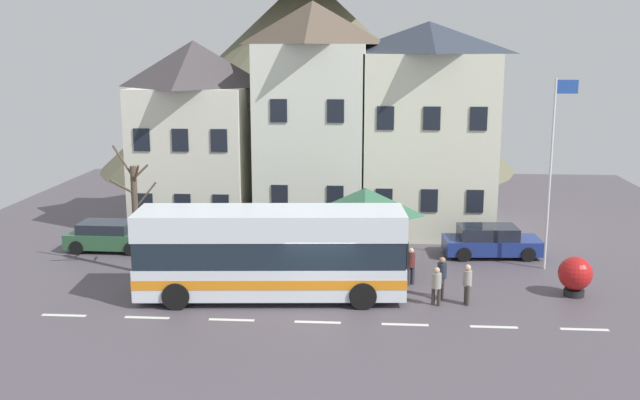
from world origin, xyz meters
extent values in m
cube|color=#514951|center=(0.00, 0.00, -0.03)|extent=(40.00, 60.00, 0.06)
cube|color=silver|center=(-9.00, -1.69, 0.00)|extent=(1.60, 0.20, 0.01)
cube|color=silver|center=(-6.00, -1.69, 0.00)|extent=(1.60, 0.20, 0.01)
cube|color=silver|center=(-3.00, -1.69, 0.00)|extent=(1.60, 0.20, 0.01)
cube|color=silver|center=(0.00, -1.69, 0.00)|extent=(1.60, 0.20, 0.01)
cube|color=silver|center=(3.00, -1.69, 0.00)|extent=(1.60, 0.20, 0.01)
cube|color=silver|center=(6.00, -1.69, 0.00)|extent=(1.60, 0.20, 0.01)
cube|color=silver|center=(9.00, -1.69, 0.00)|extent=(1.60, 0.20, 0.01)
cube|color=silver|center=(-7.46, 12.13, 3.67)|extent=(5.68, 6.26, 7.33)
pyramid|color=#413B3F|center=(-7.46, 12.13, 8.51)|extent=(5.68, 6.26, 2.35)
cube|color=black|center=(-9.35, 8.97, 1.75)|extent=(0.80, 0.06, 1.10)
cube|color=black|center=(-7.46, 8.97, 1.75)|extent=(0.80, 0.06, 1.10)
cube|color=black|center=(-5.56, 8.97, 1.75)|extent=(0.80, 0.06, 1.10)
cube|color=black|center=(-9.35, 8.97, 4.94)|extent=(0.80, 0.06, 1.10)
cube|color=black|center=(-7.46, 8.97, 4.94)|extent=(0.80, 0.06, 1.10)
cube|color=black|center=(-5.56, 8.97, 4.94)|extent=(0.80, 0.06, 1.10)
cube|color=silver|center=(-1.32, 12.16, 4.74)|extent=(5.39, 6.32, 9.47)
pyramid|color=brown|center=(-1.32, 12.16, 10.54)|extent=(5.39, 6.32, 2.15)
cube|color=black|center=(-2.66, 8.97, 2.26)|extent=(0.80, 0.06, 1.10)
cube|color=black|center=(0.03, 8.97, 2.26)|extent=(0.80, 0.06, 1.10)
cube|color=black|center=(-2.66, 8.97, 6.38)|extent=(0.80, 0.06, 1.10)
cube|color=black|center=(0.03, 8.97, 6.38)|extent=(0.80, 0.06, 1.10)
cube|color=silver|center=(4.52, 12.36, 4.50)|extent=(6.46, 6.72, 9.01)
pyramid|color=#2D3541|center=(4.52, 12.36, 9.81)|extent=(6.46, 6.72, 1.59)
cube|color=black|center=(2.37, 8.97, 2.15)|extent=(0.80, 0.06, 1.10)
cube|color=black|center=(4.52, 8.97, 2.15)|extent=(0.80, 0.06, 1.10)
cube|color=black|center=(6.68, 8.97, 2.15)|extent=(0.80, 0.06, 1.10)
cube|color=black|center=(2.37, 8.97, 6.07)|extent=(0.80, 0.06, 1.10)
cube|color=black|center=(4.52, 8.97, 6.07)|extent=(0.80, 0.06, 1.10)
cube|color=black|center=(6.68, 8.97, 6.07)|extent=(0.80, 0.06, 1.10)
cone|color=#615F48|center=(-3.52, 33.66, 7.55)|extent=(32.86, 32.86, 15.10)
cube|color=silver|center=(-1.93, 0.70, 0.85)|extent=(10.09, 3.33, 1.20)
cube|color=orange|center=(-1.93, 0.70, 0.91)|extent=(10.11, 3.35, 0.36)
cube|color=#19232D|center=(-1.93, 0.70, 1.95)|extent=(9.98, 3.28, 1.01)
cube|color=silver|center=(-1.93, 0.70, 2.93)|extent=(10.09, 3.33, 0.95)
cube|color=#19232D|center=(3.03, 1.09, 1.95)|extent=(0.23, 2.14, 0.97)
cylinder|color=black|center=(1.33, 2.19, 0.50)|extent=(1.02, 0.36, 1.00)
cylinder|color=black|center=(1.53, -0.26, 0.50)|extent=(1.02, 0.36, 1.00)
cylinder|color=black|center=(-5.39, 1.66, 0.50)|extent=(1.02, 0.36, 1.00)
cylinder|color=black|center=(-5.19, -0.79, 0.50)|extent=(1.02, 0.36, 1.00)
cylinder|color=#473D33|center=(-0.13, 6.21, 1.20)|extent=(0.14, 0.14, 2.40)
cylinder|color=#473D33|center=(3.17, 6.21, 1.20)|extent=(0.14, 0.14, 2.40)
cylinder|color=#473D33|center=(-0.13, 2.91, 1.20)|extent=(0.14, 0.14, 2.40)
cylinder|color=#473D33|center=(3.17, 2.91, 1.20)|extent=(0.14, 0.14, 2.40)
pyramid|color=#326547|center=(1.52, 4.56, 2.98)|extent=(3.60, 3.60, 1.17)
cube|color=navy|center=(7.26, 7.12, 0.51)|extent=(4.42, 2.11, 0.66)
cube|color=#1E232D|center=(7.05, 7.11, 1.11)|extent=(2.68, 1.78, 0.55)
cylinder|color=black|center=(8.62, 8.09, 0.32)|extent=(0.65, 0.24, 0.64)
cylinder|color=black|center=(8.74, 6.35, 0.32)|extent=(0.65, 0.24, 0.64)
cylinder|color=black|center=(5.79, 7.90, 0.32)|extent=(0.65, 0.24, 0.64)
cylinder|color=black|center=(5.90, 6.16, 0.32)|extent=(0.65, 0.24, 0.64)
cube|color=#295338|center=(-5.80, 7.36, 0.51)|extent=(4.69, 2.40, 0.66)
cube|color=#1E232D|center=(-6.03, 7.39, 1.07)|extent=(2.88, 1.94, 0.46)
cylinder|color=black|center=(-4.22, 8.00, 0.32)|extent=(0.66, 0.29, 0.64)
cylinder|color=black|center=(-4.46, 6.30, 0.32)|extent=(0.66, 0.29, 0.64)
cylinder|color=black|center=(-7.15, 8.42, 0.32)|extent=(0.66, 0.29, 0.64)
cylinder|color=black|center=(-7.39, 6.71, 0.32)|extent=(0.66, 0.29, 0.64)
cube|color=#2E5938|center=(-10.38, 6.84, 0.53)|extent=(3.92, 1.88, 0.70)
cube|color=#1E232D|center=(-10.57, 6.85, 1.11)|extent=(2.36, 1.63, 0.47)
cylinder|color=black|center=(-9.08, 7.69, 0.32)|extent=(0.64, 0.21, 0.64)
cylinder|color=black|center=(-9.11, 5.96, 0.32)|extent=(0.64, 0.21, 0.64)
cylinder|color=black|center=(-11.65, 7.73, 0.32)|extent=(0.64, 0.21, 0.64)
cylinder|color=black|center=(-11.68, 6.00, 0.32)|extent=(0.64, 0.21, 0.64)
cylinder|color=#2D2D38|center=(3.47, 2.77, 0.39)|extent=(0.17, 0.17, 0.79)
cylinder|color=#2D2D38|center=(3.29, 2.65, 0.39)|extent=(0.17, 0.17, 0.79)
cylinder|color=#512323|center=(3.38, 2.71, 1.02)|extent=(0.34, 0.34, 0.56)
sphere|color=#D1AD89|center=(3.38, 2.71, 1.40)|extent=(0.22, 0.22, 0.22)
cylinder|color=#38332D|center=(4.30, 0.28, 0.36)|extent=(0.13, 0.13, 0.72)
cylinder|color=#38332D|center=(4.10, 0.37, 0.36)|extent=(0.13, 0.13, 0.72)
cylinder|color=gray|center=(4.20, 0.33, 0.95)|extent=(0.36, 0.36, 0.56)
sphere|color=tan|center=(4.20, 0.33, 1.34)|extent=(0.22, 0.22, 0.22)
cylinder|color=#38332D|center=(4.51, 1.25, 0.42)|extent=(0.16, 0.16, 0.84)
cylinder|color=#38332D|center=(4.43, 1.04, 0.42)|extent=(0.16, 0.16, 0.84)
cylinder|color=#232B38|center=(4.47, 1.15, 1.08)|extent=(0.35, 0.35, 0.58)
sphere|color=#9E7A60|center=(4.47, 1.15, 1.49)|extent=(0.23, 0.23, 0.23)
cylinder|color=#38332D|center=(5.33, 0.62, 0.39)|extent=(0.16, 0.16, 0.78)
cylinder|color=#38332D|center=(5.35, 0.41, 0.39)|extent=(0.16, 0.16, 0.78)
cylinder|color=gray|center=(5.34, 0.52, 1.01)|extent=(0.33, 0.33, 0.57)
sphere|color=#D1AD89|center=(5.34, 0.52, 1.41)|extent=(0.23, 0.23, 0.23)
cube|color=brown|center=(2.24, 6.19, 0.45)|extent=(1.68, 0.45, 0.08)
cube|color=brown|center=(2.24, 6.41, 0.67)|extent=(1.68, 0.06, 0.40)
cube|color=#2D2D33|center=(1.48, 6.19, 0.23)|extent=(0.08, 0.36, 0.45)
cube|color=#2D2D33|center=(3.00, 6.19, 0.23)|extent=(0.08, 0.36, 0.45)
cylinder|color=silver|center=(9.21, 5.31, 4.04)|extent=(0.10, 0.10, 8.08)
cube|color=#264CA5|center=(9.66, 5.31, 7.73)|extent=(0.90, 0.03, 0.56)
cylinder|color=black|center=(9.55, 1.79, 0.12)|extent=(0.77, 0.77, 0.25)
sphere|color=#B21919|center=(9.55, 1.79, 0.89)|extent=(1.28, 1.28, 1.28)
cylinder|color=brown|center=(-8.02, 3.58, 2.26)|extent=(0.26, 0.26, 4.52)
cylinder|color=brown|center=(-8.45, 3.68, 4.70)|extent=(0.96, 0.30, 1.34)
cylinder|color=brown|center=(-8.40, 3.28, 3.71)|extent=(0.88, 0.70, 0.74)
cylinder|color=brown|center=(-7.59, 3.72, 3.26)|extent=(0.93, 0.37, 1.14)
cylinder|color=brown|center=(-7.72, 3.64, 4.28)|extent=(0.66, 0.22, 0.64)
cylinder|color=brown|center=(-7.83, 3.37, 4.19)|extent=(0.49, 0.55, 0.89)
camera|label=1|loc=(1.84, -25.42, 9.21)|focal=41.04mm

